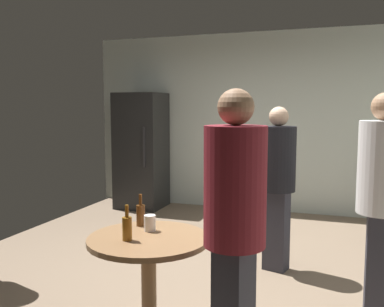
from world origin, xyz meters
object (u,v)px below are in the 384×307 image
(foreground_table, at_px, (149,252))
(beer_bottle_brown, at_px, (141,214))
(refrigerator, at_px, (141,151))
(beer_bottle_amber, at_px, (127,228))
(person_in_white_shirt, at_px, (382,192))
(person_in_maroon_shirt, at_px, (235,218))
(plastic_cup_white, at_px, (150,223))
(person_in_black_shirt, at_px, (278,176))

(foreground_table, distance_m, beer_bottle_brown, 0.33)
(refrigerator, xyz_separation_m, beer_bottle_amber, (1.68, -3.68, -0.08))
(person_in_white_shirt, bearing_deg, person_in_maroon_shirt, 52.17)
(beer_bottle_brown, bearing_deg, person_in_white_shirt, 18.78)
(refrigerator, bearing_deg, person_in_white_shirt, -40.82)
(person_in_white_shirt, bearing_deg, foreground_table, 28.54)
(person_in_maroon_shirt, bearing_deg, foreground_table, -8.38)
(beer_bottle_brown, xyz_separation_m, plastic_cup_white, (0.12, -0.09, -0.03))
(beer_bottle_amber, relative_size, person_in_white_shirt, 0.14)
(beer_bottle_amber, xyz_separation_m, person_in_black_shirt, (0.71, 1.72, 0.11))
(refrigerator, distance_m, person_in_black_shirt, 3.09)
(plastic_cup_white, relative_size, person_in_black_shirt, 0.07)
(foreground_table, height_order, person_in_white_shirt, person_in_white_shirt)
(refrigerator, height_order, beer_bottle_amber, refrigerator)
(beer_bottle_brown, bearing_deg, foreground_table, -53.58)
(beer_bottle_brown, bearing_deg, refrigerator, 115.80)
(beer_bottle_amber, relative_size, beer_bottle_brown, 1.00)
(beer_bottle_brown, relative_size, plastic_cup_white, 2.09)
(person_in_white_shirt, bearing_deg, refrigerator, -40.06)
(beer_bottle_amber, relative_size, person_in_maroon_shirt, 0.14)
(refrigerator, bearing_deg, beer_bottle_amber, -65.40)
(beer_bottle_amber, distance_m, person_in_black_shirt, 1.86)
(foreground_table, bearing_deg, plastic_cup_white, 110.21)
(beer_bottle_brown, height_order, person_in_black_shirt, person_in_black_shirt)
(beer_bottle_amber, distance_m, person_in_maroon_shirt, 0.77)
(refrigerator, xyz_separation_m, foreground_table, (1.78, -3.57, -0.27))
(refrigerator, bearing_deg, person_in_black_shirt, -39.33)
(foreground_table, xyz_separation_m, beer_bottle_brown, (-0.16, 0.22, 0.19))
(foreground_table, relative_size, person_in_black_shirt, 0.50)
(plastic_cup_white, xyz_separation_m, person_in_black_shirt, (0.66, 1.48, 0.13))
(beer_bottle_amber, height_order, person_in_white_shirt, person_in_white_shirt)
(person_in_maroon_shirt, relative_size, person_in_white_shirt, 1.00)
(plastic_cup_white, height_order, person_in_black_shirt, person_in_black_shirt)
(refrigerator, xyz_separation_m, person_in_maroon_shirt, (2.42, -3.82, 0.08))
(foreground_table, bearing_deg, beer_bottle_brown, 126.42)
(plastic_cup_white, distance_m, person_in_black_shirt, 1.63)
(beer_bottle_brown, height_order, person_in_white_shirt, person_in_white_shirt)
(person_in_maroon_shirt, bearing_deg, refrigerator, -44.02)
(beer_bottle_amber, distance_m, plastic_cup_white, 0.24)
(refrigerator, xyz_separation_m, beer_bottle_brown, (1.62, -3.35, -0.08))
(refrigerator, distance_m, plastic_cup_white, 3.85)
(foreground_table, xyz_separation_m, person_in_white_shirt, (1.46, 0.77, 0.36))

